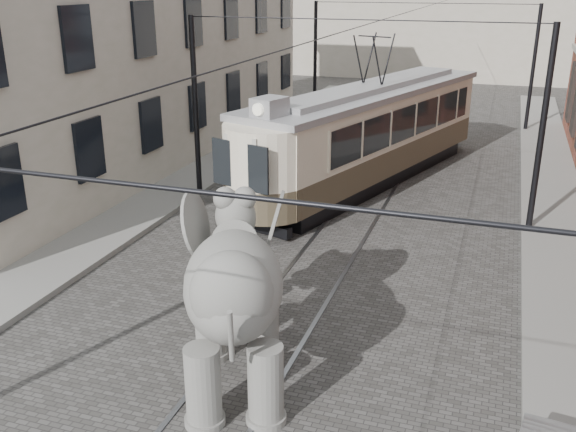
% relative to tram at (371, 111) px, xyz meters
% --- Properties ---
extents(ground, '(120.00, 120.00, 0.00)m').
position_rel_tram_xyz_m(ground, '(0.37, -9.42, -2.63)').
color(ground, '#474441').
extents(tram_rails, '(1.54, 80.00, 0.02)m').
position_rel_tram_xyz_m(tram_rails, '(0.37, -9.42, -2.61)').
color(tram_rails, slate).
rests_on(tram_rails, ground).
extents(sidewalk_right, '(2.00, 60.00, 0.15)m').
position_rel_tram_xyz_m(sidewalk_right, '(6.37, -9.42, -2.55)').
color(sidewalk_right, slate).
rests_on(sidewalk_right, ground).
extents(sidewalk_left, '(2.00, 60.00, 0.15)m').
position_rel_tram_xyz_m(sidewalk_left, '(-6.13, -9.42, -2.55)').
color(sidewalk_left, slate).
rests_on(sidewalk_left, ground).
extents(stucco_building, '(7.00, 24.00, 10.00)m').
position_rel_tram_xyz_m(stucco_building, '(-10.63, 0.58, 2.37)').
color(stucco_building, '#A09884').
rests_on(stucco_building, ground).
extents(catenary, '(11.00, 30.20, 6.00)m').
position_rel_tram_xyz_m(catenary, '(0.17, -4.42, 0.37)').
color(catenary, black).
rests_on(catenary, ground).
extents(tram, '(6.63, 13.44, 5.25)m').
position_rel_tram_xyz_m(tram, '(0.00, 0.00, 0.00)').
color(tram, beige).
rests_on(tram, ground).
extents(elephant, '(4.68, 6.00, 3.24)m').
position_rel_tram_xyz_m(elephant, '(0.38, -13.32, -1.01)').
color(elephant, slate).
rests_on(elephant, ground).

